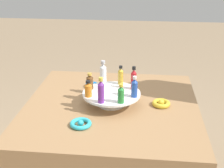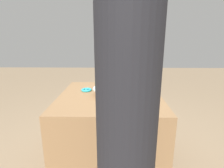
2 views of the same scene
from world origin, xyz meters
The scene contains 13 objects.
party_table centered at (0.00, 0.00, 0.39)m, with size 0.96×0.96×0.78m.
display_stand centered at (0.00, 0.00, 0.83)m, with size 0.32×0.32×0.07m.
bottle_orange centered at (-0.06, 0.12, 0.89)m, with size 0.04×0.04×0.09m.
bottle_purple centered at (-0.13, 0.04, 0.91)m, with size 0.03×0.03×0.14m.
bottle_green centered at (-0.12, -0.06, 0.90)m, with size 0.03×0.03×0.10m.
bottle_blue centered at (-0.04, -0.13, 0.90)m, with size 0.03×0.03×0.12m.
bottle_red centered at (0.06, -0.12, 0.91)m, with size 0.03×0.03×0.13m.
bottle_gold centered at (0.13, -0.04, 0.90)m, with size 0.03×0.03×0.11m.
bottle_clear centered at (0.12, 0.06, 0.91)m, with size 0.04×0.04×0.14m.
bottle_brown centered at (0.04, 0.13, 0.89)m, with size 0.04×0.04×0.09m.
ribbon_bow_teal centered at (-0.24, 0.13, 0.79)m, with size 0.11×0.11×0.03m.
ribbon_bow_gold centered at (0.01, -0.27, 0.79)m, with size 0.10×0.10×0.04m.
ribbon_bow_blue centered at (0.23, 0.15, 0.79)m, with size 0.08×0.08×0.03m.
Camera 1 is at (-1.54, -0.16, 1.57)m, focal length 50.00 mm.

